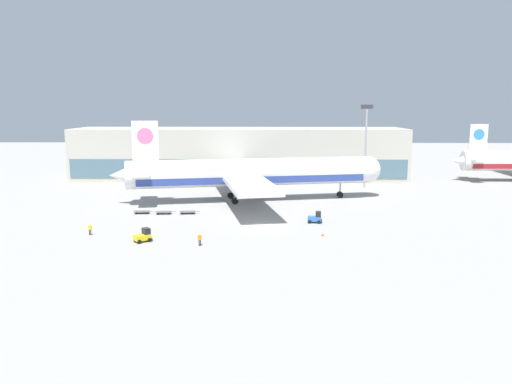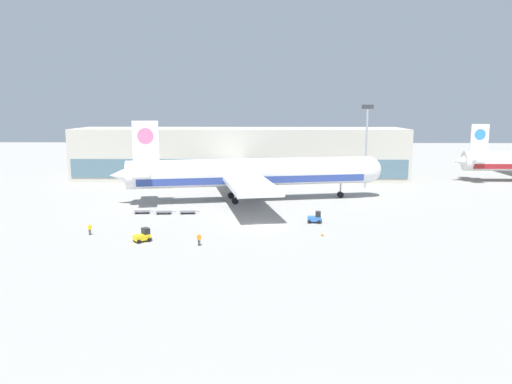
% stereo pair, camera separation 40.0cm
% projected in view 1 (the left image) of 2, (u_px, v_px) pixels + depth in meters
% --- Properties ---
extents(ground_plane, '(400.00, 400.00, 0.00)m').
position_uv_depth(ground_plane, '(258.00, 226.00, 83.69)').
color(ground_plane, gray).
extents(terminal_building, '(90.00, 18.20, 14.00)m').
position_uv_depth(terminal_building, '(239.00, 154.00, 138.37)').
color(terminal_building, '#BCB7A8').
rests_on(terminal_building, ground_plane).
extents(light_mast, '(2.80, 0.50, 20.30)m').
position_uv_depth(light_mast, '(366.00, 139.00, 121.67)').
color(light_mast, '#9EA0A5').
rests_on(light_mast, ground_plane).
extents(airplane_main, '(57.45, 48.63, 17.00)m').
position_uv_depth(airplane_main, '(248.00, 173.00, 105.42)').
color(airplane_main, white).
rests_on(airplane_main, ground_plane).
extents(baggage_tug_foreground, '(2.79, 2.67, 2.00)m').
position_uv_depth(baggage_tug_foreground, '(143.00, 236.00, 73.68)').
color(baggage_tug_foreground, yellow).
rests_on(baggage_tug_foreground, ground_plane).
extents(baggage_tug_mid, '(2.58, 1.85, 2.00)m').
position_uv_depth(baggage_tug_mid, '(315.00, 218.00, 85.80)').
color(baggage_tug_mid, '#2D66B7').
rests_on(baggage_tug_mid, ground_plane).
extents(baggage_dolly_lead, '(3.76, 1.75, 0.48)m').
position_uv_depth(baggage_dolly_lead, '(142.00, 212.00, 93.30)').
color(baggage_dolly_lead, '#56565B').
rests_on(baggage_dolly_lead, ground_plane).
extents(baggage_dolly_second, '(3.76, 1.75, 0.48)m').
position_uv_depth(baggage_dolly_second, '(164.00, 212.00, 92.91)').
color(baggage_dolly_second, '#56565B').
rests_on(baggage_dolly_second, ground_plane).
extents(baggage_dolly_third, '(3.76, 1.75, 0.48)m').
position_uv_depth(baggage_dolly_third, '(188.00, 212.00, 93.09)').
color(baggage_dolly_third, '#56565B').
rests_on(baggage_dolly_third, ground_plane).
extents(ground_crew_near, '(0.51, 0.36, 1.81)m').
position_uv_depth(ground_crew_near, '(90.00, 228.00, 77.43)').
color(ground_crew_near, black).
rests_on(ground_crew_near, ground_plane).
extents(ground_crew_far, '(0.56, 0.30, 1.83)m').
position_uv_depth(ground_crew_far, '(200.00, 238.00, 71.45)').
color(ground_crew_far, black).
rests_on(ground_crew_far, ground_plane).
extents(traffic_cone_near, '(0.40, 0.40, 0.62)m').
position_uv_depth(traffic_cone_near, '(323.00, 234.00, 77.20)').
color(traffic_cone_near, black).
rests_on(traffic_cone_near, ground_plane).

